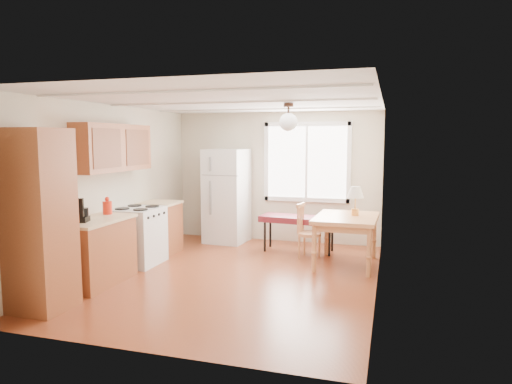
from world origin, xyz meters
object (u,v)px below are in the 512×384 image
at_px(refrigerator, 227,196).
at_px(dining_table, 346,223).
at_px(bench, 299,220).
at_px(chair, 305,227).

bearing_deg(refrigerator, dining_table, -19.43).
distance_m(refrigerator, bench, 1.57).
relative_size(refrigerator, chair, 2.00).
distance_m(bench, chair, 0.42).
relative_size(bench, chair, 1.56).
xyz_separation_m(bench, chair, (0.18, -0.37, -0.05)).
bearing_deg(chair, dining_table, -13.55).
height_order(dining_table, chair, chair).
distance_m(dining_table, chair, 0.78).
distance_m(refrigerator, dining_table, 2.60).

